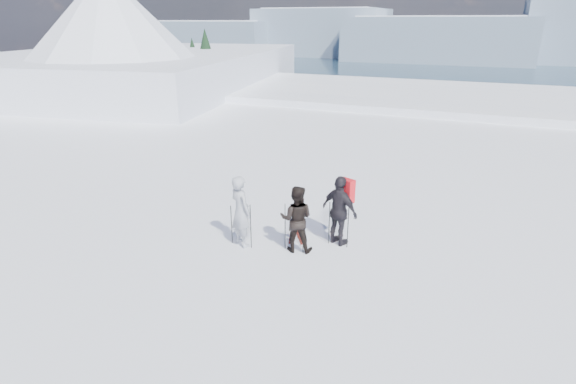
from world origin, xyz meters
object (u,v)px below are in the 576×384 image
at_px(skier_grey, 241,211).
at_px(skier_dark, 296,219).
at_px(skier_pack, 340,211).
at_px(skis_loose, 295,230).

bearing_deg(skier_grey, skier_dark, -139.48).
relative_size(skier_grey, skier_pack, 1.02).
bearing_deg(skis_loose, skier_dark, -66.02).
relative_size(skier_dark, skis_loose, 1.11).
bearing_deg(skis_loose, skier_grey, -127.30).
xyz_separation_m(skier_pack, skis_loose, (-1.42, 0.27, -0.97)).
xyz_separation_m(skier_grey, skier_dark, (1.50, 0.29, -0.09)).
relative_size(skier_pack, skis_loose, 1.20).
bearing_deg(skier_dark, skier_grey, -2.47).
distance_m(skier_grey, skis_loose, 1.97).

